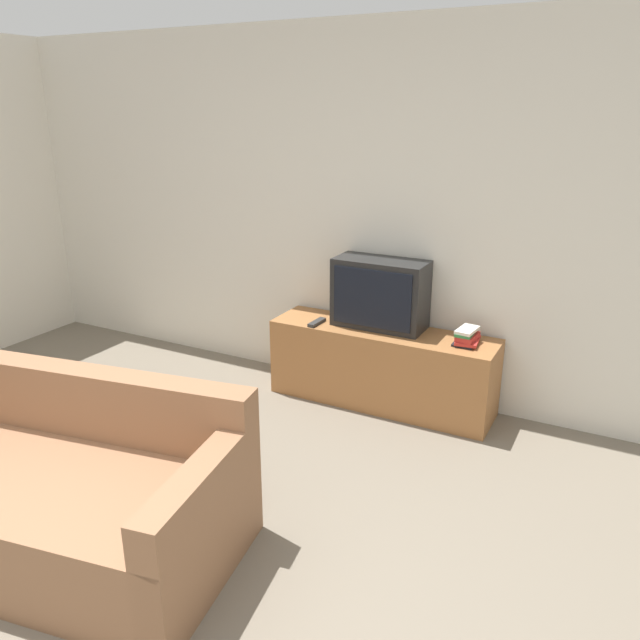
# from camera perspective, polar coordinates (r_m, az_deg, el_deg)

# --- Properties ---
(wall_back) EXTENTS (9.00, 0.06, 2.60)m
(wall_back) POSITION_cam_1_polar(r_m,az_deg,el_deg) (4.56, 2.89, 9.62)
(wall_back) COLOR silver
(wall_back) RESTS_ON ground_plane
(tv_stand) EXTENTS (1.60, 0.42, 0.56)m
(tv_stand) POSITION_cam_1_polar(r_m,az_deg,el_deg) (4.47, 5.63, -4.29)
(tv_stand) COLOR #9E6638
(tv_stand) RESTS_ON ground_plane
(television) EXTENTS (0.65, 0.30, 0.48)m
(television) POSITION_cam_1_polar(r_m,az_deg,el_deg) (4.36, 5.51, 2.43)
(television) COLOR black
(television) RESTS_ON tv_stand
(couch) EXTENTS (2.17, 1.24, 0.79)m
(couch) POSITION_cam_1_polar(r_m,az_deg,el_deg) (3.45, -24.62, -13.92)
(couch) COLOR #8C6042
(couch) RESTS_ON ground_plane
(book_stack) EXTENTS (0.16, 0.23, 0.11)m
(book_stack) POSITION_cam_1_polar(r_m,az_deg,el_deg) (4.19, 13.28, -1.49)
(book_stack) COLOR black
(book_stack) RESTS_ON tv_stand
(remote_on_stand) EXTENTS (0.06, 0.19, 0.02)m
(remote_on_stand) POSITION_cam_1_polar(r_m,az_deg,el_deg) (4.46, -0.29, -0.22)
(remote_on_stand) COLOR #2D2D2D
(remote_on_stand) RESTS_ON tv_stand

